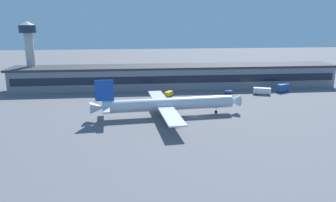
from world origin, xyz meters
name	(u,v)px	position (x,y,z in m)	size (l,w,h in m)	color
ground_plane	(196,116)	(0.00, 0.00, 0.00)	(600.00, 600.00, 0.00)	slate
terminal_building	(177,76)	(0.00, 55.68, 6.14)	(179.63, 19.56, 12.24)	gray
airliner	(167,104)	(-11.32, 1.22, 4.79)	(59.43, 51.25, 15.22)	silver
control_tower	(29,48)	(-79.12, 59.54, 22.28)	(8.65, 8.65, 36.12)	#B7B7B2
baggage_tug	(229,92)	(24.00, 35.83, 1.09)	(4.11, 3.35, 1.85)	#2651A5
crew_van	(169,94)	(-7.11, 33.17, 1.46)	(4.77, 5.53, 2.55)	yellow
fuel_truck	(262,91)	(40.72, 33.04, 1.88)	(8.85, 5.35, 3.35)	white
catering_truck	(283,88)	(53.84, 37.43, 2.29)	(7.61, 5.49, 4.15)	#2651A5
pushback_tractor	(99,95)	(-41.06, 36.18, 1.05)	(3.08, 5.04, 1.75)	gray
traffic_cone_0	(178,127)	(-8.99, -13.75, 0.33)	(0.52, 0.52, 0.65)	#F2590C
traffic_cone_1	(160,125)	(-15.05, -10.78, 0.35)	(0.56, 0.56, 0.70)	#F2590C
traffic_cone_2	(98,125)	(-37.09, -7.83, 0.36)	(0.58, 0.58, 0.72)	#F2590C
traffic_cone_3	(102,128)	(-35.04, -11.99, 0.32)	(0.51, 0.51, 0.63)	#F2590C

